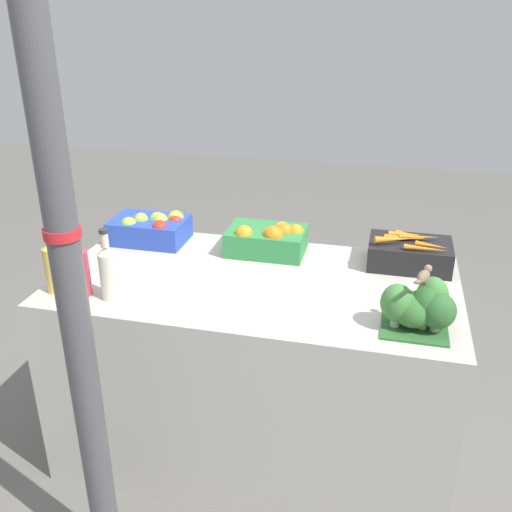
{
  "coord_description": "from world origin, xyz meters",
  "views": [
    {
      "loc": [
        0.48,
        -1.97,
        1.84
      ],
      "look_at": [
        0.0,
        0.0,
        0.93
      ],
      "focal_mm": 40.0,
      "sensor_mm": 36.0,
      "label": 1
    }
  ],
  "objects_px": {
    "juice_bottle_ruby": "(81,269)",
    "carrot_crate": "(410,253)",
    "orange_crate": "(268,239)",
    "broccoli_pile": "(420,306)",
    "sparrow_bird": "(424,276)",
    "juice_bottle_golden": "(53,266)",
    "apple_crate": "(152,228)",
    "juice_bottle_cloudy": "(108,271)",
    "support_pole": "(68,270)"
  },
  "relations": [
    {
      "from": "apple_crate",
      "to": "carrot_crate",
      "type": "bearing_deg",
      "value": -0.02
    },
    {
      "from": "apple_crate",
      "to": "juice_bottle_cloudy",
      "type": "distance_m",
      "value": 0.56
    },
    {
      "from": "orange_crate",
      "to": "broccoli_pile",
      "type": "relative_size",
      "value": 1.36
    },
    {
      "from": "broccoli_pile",
      "to": "carrot_crate",
      "type": "bearing_deg",
      "value": 93.31
    },
    {
      "from": "apple_crate",
      "to": "sparrow_bird",
      "type": "xyz_separation_m",
      "value": [
        1.17,
        -0.52,
        0.14
      ]
    },
    {
      "from": "orange_crate",
      "to": "juice_bottle_ruby",
      "type": "height_order",
      "value": "juice_bottle_ruby"
    },
    {
      "from": "juice_bottle_golden",
      "to": "sparrow_bird",
      "type": "height_order",
      "value": "juice_bottle_golden"
    },
    {
      "from": "broccoli_pile",
      "to": "juice_bottle_golden",
      "type": "xyz_separation_m",
      "value": [
        -1.33,
        -0.04,
        0.02
      ]
    },
    {
      "from": "support_pole",
      "to": "orange_crate",
      "type": "relative_size",
      "value": 6.89
    },
    {
      "from": "support_pole",
      "to": "juice_bottle_golden",
      "type": "relative_size",
      "value": 9.06
    },
    {
      "from": "support_pole",
      "to": "broccoli_pile",
      "type": "distance_m",
      "value": 1.12
    },
    {
      "from": "orange_crate",
      "to": "broccoli_pile",
      "type": "xyz_separation_m",
      "value": [
        0.63,
        -0.5,
        0.02
      ]
    },
    {
      "from": "apple_crate",
      "to": "broccoli_pile",
      "type": "bearing_deg",
      "value": -23.35
    },
    {
      "from": "sparrow_bird",
      "to": "juice_bottle_golden",
      "type": "bearing_deg",
      "value": 111.15
    },
    {
      "from": "juice_bottle_golden",
      "to": "apple_crate",
      "type": "bearing_deg",
      "value": 73.91
    },
    {
      "from": "apple_crate",
      "to": "broccoli_pile",
      "type": "relative_size",
      "value": 1.36
    },
    {
      "from": "apple_crate",
      "to": "carrot_crate",
      "type": "relative_size",
      "value": 1.0
    },
    {
      "from": "support_pole",
      "to": "broccoli_pile",
      "type": "height_order",
      "value": "support_pole"
    },
    {
      "from": "juice_bottle_ruby",
      "to": "juice_bottle_cloudy",
      "type": "distance_m",
      "value": 0.11
    },
    {
      "from": "juice_bottle_cloudy",
      "to": "sparrow_bird",
      "type": "relative_size",
      "value": 2.08
    },
    {
      "from": "sparrow_bird",
      "to": "broccoli_pile",
      "type": "bearing_deg",
      "value": 10.69
    },
    {
      "from": "juice_bottle_ruby",
      "to": "sparrow_bird",
      "type": "distance_m",
      "value": 1.22
    },
    {
      "from": "juice_bottle_cloudy",
      "to": "carrot_crate",
      "type": "bearing_deg",
      "value": 27.03
    },
    {
      "from": "carrot_crate",
      "to": "broccoli_pile",
      "type": "xyz_separation_m",
      "value": [
        0.03,
        -0.51,
        0.02
      ]
    },
    {
      "from": "broccoli_pile",
      "to": "juice_bottle_golden",
      "type": "distance_m",
      "value": 1.33
    },
    {
      "from": "orange_crate",
      "to": "carrot_crate",
      "type": "height_order",
      "value": "same"
    },
    {
      "from": "broccoli_pile",
      "to": "juice_bottle_ruby",
      "type": "height_order",
      "value": "juice_bottle_ruby"
    },
    {
      "from": "juice_bottle_golden",
      "to": "juice_bottle_ruby",
      "type": "height_order",
      "value": "juice_bottle_golden"
    },
    {
      "from": "orange_crate",
      "to": "carrot_crate",
      "type": "bearing_deg",
      "value": 0.42
    },
    {
      "from": "orange_crate",
      "to": "juice_bottle_ruby",
      "type": "bearing_deg",
      "value": -137.27
    },
    {
      "from": "orange_crate",
      "to": "juice_bottle_cloudy",
      "type": "distance_m",
      "value": 0.73
    },
    {
      "from": "carrot_crate",
      "to": "sparrow_bird",
      "type": "height_order",
      "value": "sparrow_bird"
    },
    {
      "from": "support_pole",
      "to": "sparrow_bird",
      "type": "height_order",
      "value": "support_pole"
    },
    {
      "from": "support_pole",
      "to": "apple_crate",
      "type": "height_order",
      "value": "support_pole"
    },
    {
      "from": "apple_crate",
      "to": "juice_bottle_ruby",
      "type": "relative_size",
      "value": 1.36
    },
    {
      "from": "orange_crate",
      "to": "apple_crate",
      "type": "bearing_deg",
      "value": 179.49
    },
    {
      "from": "apple_crate",
      "to": "carrot_crate",
      "type": "distance_m",
      "value": 1.14
    },
    {
      "from": "carrot_crate",
      "to": "juice_bottle_cloudy",
      "type": "bearing_deg",
      "value": -152.97
    },
    {
      "from": "carrot_crate",
      "to": "broccoli_pile",
      "type": "distance_m",
      "value": 0.51
    },
    {
      "from": "juice_bottle_golden",
      "to": "juice_bottle_ruby",
      "type": "relative_size",
      "value": 1.03
    },
    {
      "from": "carrot_crate",
      "to": "juice_bottle_golden",
      "type": "xyz_separation_m",
      "value": [
        -1.3,
        -0.55,
        0.05
      ]
    },
    {
      "from": "carrot_crate",
      "to": "sparrow_bird",
      "type": "xyz_separation_m",
      "value": [
        0.03,
        -0.52,
        0.14
      ]
    },
    {
      "from": "juice_bottle_ruby",
      "to": "carrot_crate",
      "type": "bearing_deg",
      "value": 24.83
    },
    {
      "from": "support_pole",
      "to": "carrot_crate",
      "type": "bearing_deg",
      "value": 45.06
    },
    {
      "from": "support_pole",
      "to": "carrot_crate",
      "type": "xyz_separation_m",
      "value": [
        0.96,
        0.97,
        -0.26
      ]
    },
    {
      "from": "support_pole",
      "to": "juice_bottle_golden",
      "type": "height_order",
      "value": "support_pole"
    },
    {
      "from": "broccoli_pile",
      "to": "juice_bottle_ruby",
      "type": "xyz_separation_m",
      "value": [
        -1.22,
        -0.04,
        0.02
      ]
    },
    {
      "from": "orange_crate",
      "to": "broccoli_pile",
      "type": "height_order",
      "value": "broccoli_pile"
    },
    {
      "from": "orange_crate",
      "to": "juice_bottle_ruby",
      "type": "relative_size",
      "value": 1.36
    },
    {
      "from": "juice_bottle_ruby",
      "to": "juice_bottle_cloudy",
      "type": "xyz_separation_m",
      "value": [
        0.11,
        0.0,
        0.01
      ]
    }
  ]
}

